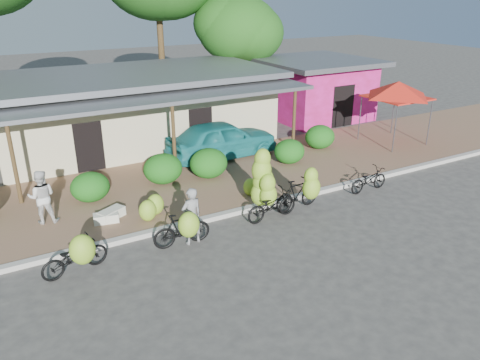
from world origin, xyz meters
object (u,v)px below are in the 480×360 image
object	(u,v)px
red_canopy	(398,89)
bike_left	(183,228)
tree_near_right	(235,27)
bystander	(42,197)
vendor	(192,216)
teal_van	(222,139)
bike_far_right	(369,180)
bike_far_left	(76,255)
bike_right	(301,192)
bike_center	(267,191)
sack_near	(112,214)
sack_far	(106,218)

from	to	relation	value
red_canopy	bike_left	world-z (taller)	red_canopy
tree_near_right	bystander	distance (m)	16.64
red_canopy	vendor	xyz separation A→B (m)	(-12.04, -3.95, -1.75)
bystander	teal_van	world-z (taller)	bystander
bike_far_right	teal_van	xyz separation A→B (m)	(-3.09, 5.55, 0.50)
bike_far_left	bike_far_right	bearing A→B (deg)	-99.11
tree_near_right	bike_far_left	distance (m)	18.77
bike_right	bystander	size ratio (longest dim) A/B	1.08
bystander	bike_center	bearing A→B (deg)	171.63
bike_left	vendor	distance (m)	0.42
bike_far_left	sack_near	size ratio (longest dim) A/B	2.16
sack_far	teal_van	xyz separation A→B (m)	(5.91, 3.60, 0.68)
red_canopy	bystander	bearing A→B (deg)	-177.32
bike_far_right	sack_far	xyz separation A→B (m)	(-9.00, 1.95, -0.18)
bike_center	bike_far_right	xyz separation A→B (m)	(4.30, -0.10, -0.42)
bike_left	sack_far	distance (m)	2.89
bike_far_left	bike_left	size ratio (longest dim) A/B	1.07
teal_van	bike_left	bearing A→B (deg)	141.32
tree_near_right	bystander	size ratio (longest dim) A/B	3.90
bike_left	bike_far_right	distance (m)	7.44
bike_far_left	teal_van	size ratio (longest dim) A/B	0.38
red_canopy	bike_far_left	size ratio (longest dim) A/B	1.91
tree_near_right	red_canopy	distance (m)	10.43
vendor	bike_center	bearing A→B (deg)	-179.71
tree_near_right	red_canopy	xyz separation A→B (m)	(3.17, -9.68, -2.21)
vendor	teal_van	distance (m)	7.12
red_canopy	vendor	world-z (taller)	red_canopy
bike_left	red_canopy	bearing A→B (deg)	-68.00
bike_center	sack_near	world-z (taller)	bike_center
sack_far	bystander	distance (m)	2.01
bike_right	vendor	bearing A→B (deg)	87.78
bike_far_right	tree_near_right	bearing A→B (deg)	-9.76
sack_near	vendor	size ratio (longest dim) A/B	0.49
red_canopy	bike_far_left	bearing A→B (deg)	-165.25
red_canopy	teal_van	size ratio (longest dim) A/B	0.73
bike_center	sack_far	xyz separation A→B (m)	(-4.70, 1.85, -0.60)
teal_van	bystander	bearing A→B (deg)	106.56
sack_far	vendor	size ratio (longest dim) A/B	0.44
bike_far_left	vendor	bearing A→B (deg)	-100.13
bike_far_left	bike_far_right	world-z (taller)	bike_far_left
teal_van	vendor	bearing A→B (deg)	142.86
bike_center	bystander	distance (m)	6.93
bike_left	bike_center	size ratio (longest dim) A/B	0.77
bike_right	sack_near	size ratio (longest dim) A/B	2.15
tree_near_right	bike_far_right	distance (m)	14.12
sack_near	bike_far_left	bearing A→B (deg)	-121.44
red_canopy	bike_center	bearing A→B (deg)	-159.13
tree_near_right	bike_left	bearing A→B (deg)	-123.73
bike_center	bike_far_left	bearing A→B (deg)	90.78
red_canopy	teal_van	distance (m)	8.42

